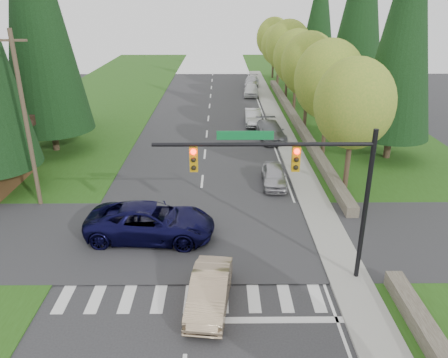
{
  "coord_description": "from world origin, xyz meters",
  "views": [
    {
      "loc": [
        1.26,
        -11.53,
        11.45
      ],
      "look_at": [
        1.42,
        9.18,
        2.8
      ],
      "focal_mm": 35.0,
      "sensor_mm": 36.0,
      "label": 1
    }
  ],
  "objects_px": {
    "parked_car_a": "(274,176)",
    "parked_car_b": "(271,131)",
    "parked_car_d": "(251,90)",
    "parked_car_e": "(252,81)",
    "sedan_champagne": "(210,291)",
    "parked_car_c": "(253,117)",
    "suv_navy": "(151,222)"
  },
  "relations": [
    {
      "from": "parked_car_a",
      "to": "parked_car_b",
      "type": "height_order",
      "value": "parked_car_b"
    },
    {
      "from": "parked_car_d",
      "to": "parked_car_e",
      "type": "bearing_deg",
      "value": 89.74
    },
    {
      "from": "sedan_champagne",
      "to": "parked_car_e",
      "type": "distance_m",
      "value": 46.85
    },
    {
      "from": "parked_car_b",
      "to": "parked_car_c",
      "type": "relative_size",
      "value": 1.17
    },
    {
      "from": "suv_navy",
      "to": "parked_car_d",
      "type": "height_order",
      "value": "suv_navy"
    },
    {
      "from": "parked_car_e",
      "to": "parked_car_a",
      "type": "bearing_deg",
      "value": -86.15
    },
    {
      "from": "parked_car_c",
      "to": "parked_car_e",
      "type": "height_order",
      "value": "parked_car_c"
    },
    {
      "from": "parked_car_a",
      "to": "parked_car_c",
      "type": "xyz_separation_m",
      "value": [
        -0.36,
        14.87,
        0.05
      ]
    },
    {
      "from": "suv_navy",
      "to": "parked_car_c",
      "type": "xyz_separation_m",
      "value": [
        6.7,
        21.61,
        -0.18
      ]
    },
    {
      "from": "sedan_champagne",
      "to": "parked_car_c",
      "type": "height_order",
      "value": "parked_car_c"
    },
    {
      "from": "suv_navy",
      "to": "sedan_champagne",
      "type": "bearing_deg",
      "value": -146.54
    },
    {
      "from": "suv_navy",
      "to": "parked_car_c",
      "type": "height_order",
      "value": "suv_navy"
    },
    {
      "from": "parked_car_b",
      "to": "parked_car_e",
      "type": "bearing_deg",
      "value": 84.26
    },
    {
      "from": "parked_car_a",
      "to": "parked_car_e",
      "type": "distance_m",
      "value": 34.49
    },
    {
      "from": "suv_navy",
      "to": "parked_car_d",
      "type": "bearing_deg",
      "value": -8.44
    },
    {
      "from": "suv_navy",
      "to": "parked_car_b",
      "type": "bearing_deg",
      "value": -21.74
    },
    {
      "from": "parked_car_a",
      "to": "parked_car_c",
      "type": "relative_size",
      "value": 0.9
    },
    {
      "from": "parked_car_a",
      "to": "parked_car_e",
      "type": "relative_size",
      "value": 0.84
    },
    {
      "from": "suv_navy",
      "to": "parked_car_e",
      "type": "height_order",
      "value": "suv_navy"
    },
    {
      "from": "sedan_champagne",
      "to": "parked_car_b",
      "type": "height_order",
      "value": "parked_car_b"
    },
    {
      "from": "sedan_champagne",
      "to": "parked_car_d",
      "type": "bearing_deg",
      "value": 90.28
    },
    {
      "from": "sedan_champagne",
      "to": "parked_car_a",
      "type": "height_order",
      "value": "sedan_champagne"
    },
    {
      "from": "sedan_champagne",
      "to": "suv_navy",
      "type": "distance_m",
      "value": 6.22
    },
    {
      "from": "parked_car_e",
      "to": "sedan_champagne",
      "type": "bearing_deg",
      "value": -90.63
    },
    {
      "from": "parked_car_b",
      "to": "parked_car_e",
      "type": "distance_m",
      "value": 24.44
    },
    {
      "from": "parked_car_d",
      "to": "suv_navy",
      "type": "bearing_deg",
      "value": -97.35
    },
    {
      "from": "suv_navy",
      "to": "parked_car_d",
      "type": "distance_m",
      "value": 35.66
    },
    {
      "from": "suv_navy",
      "to": "parked_car_b",
      "type": "xyz_separation_m",
      "value": [
        7.91,
        16.78,
        -0.16
      ]
    },
    {
      "from": "parked_car_e",
      "to": "suv_navy",
      "type": "bearing_deg",
      "value": -95.61
    },
    {
      "from": "parked_car_c",
      "to": "parked_car_d",
      "type": "xyz_separation_m",
      "value": [
        0.67,
        13.29,
        0.01
      ]
    },
    {
      "from": "parked_car_b",
      "to": "parked_car_e",
      "type": "height_order",
      "value": "parked_car_b"
    },
    {
      "from": "parked_car_d",
      "to": "sedan_champagne",
      "type": "bearing_deg",
      "value": -91.46
    }
  ]
}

